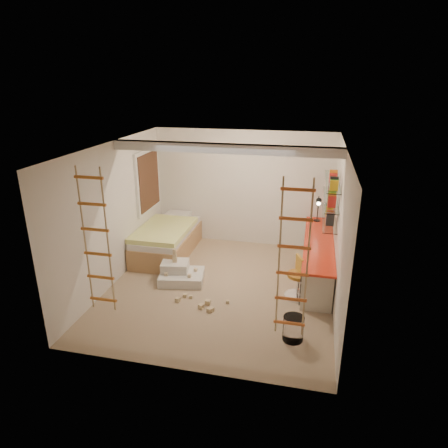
% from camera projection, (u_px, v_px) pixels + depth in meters
% --- Properties ---
extents(floor, '(4.50, 4.50, 0.00)m').
position_uv_depth(floor, '(220.00, 288.00, 7.37)').
color(floor, '#9B8864').
rests_on(floor, ground).
extents(ceiling_beam, '(4.00, 0.18, 0.16)m').
position_uv_depth(ceiling_beam, '(224.00, 148.00, 6.77)').
color(ceiling_beam, white).
rests_on(ceiling_beam, ceiling).
extents(window_frame, '(0.06, 1.15, 1.35)m').
position_uv_depth(window_frame, '(147.00, 181.00, 8.61)').
color(window_frame, white).
rests_on(window_frame, wall_left).
extents(window_blind, '(0.02, 1.00, 1.20)m').
position_uv_depth(window_blind, '(149.00, 181.00, 8.61)').
color(window_blind, '#4C2D1E').
rests_on(window_blind, window_frame).
extents(rope_ladder_left, '(0.41, 0.04, 2.13)m').
position_uv_depth(rope_ladder_left, '(96.00, 242.00, 5.53)').
color(rope_ladder_left, '#C17220').
rests_on(rope_ladder_left, ceiling).
extents(rope_ladder_right, '(0.41, 0.04, 2.13)m').
position_uv_depth(rope_ladder_right, '(293.00, 261.00, 4.97)').
color(rope_ladder_right, '#E25C26').
rests_on(rope_ladder_right, ceiling).
extents(waste_bin, '(0.31, 0.31, 0.39)m').
position_uv_depth(waste_bin, '(293.00, 328.00, 5.86)').
color(waste_bin, white).
rests_on(waste_bin, floor).
extents(desk, '(0.56, 2.80, 0.75)m').
position_uv_depth(desk, '(317.00, 257.00, 7.66)').
color(desk, red).
rests_on(desk, floor).
extents(shelves, '(0.25, 1.80, 0.71)m').
position_uv_depth(shelves, '(331.00, 199.00, 7.50)').
color(shelves, white).
rests_on(shelves, wall_right).
extents(bed, '(1.02, 2.00, 0.69)m').
position_uv_depth(bed, '(167.00, 240.00, 8.69)').
color(bed, '#AD7F51').
rests_on(bed, floor).
extents(task_lamp, '(0.14, 0.36, 0.57)m').
position_uv_depth(task_lamp, '(318.00, 206.00, 8.30)').
color(task_lamp, black).
rests_on(task_lamp, desk).
extents(swivel_chair, '(0.58, 0.58, 0.76)m').
position_uv_depth(swivel_chair, '(298.00, 283.00, 6.97)').
color(swivel_chair, '#B37122').
rests_on(swivel_chair, floor).
extents(play_platform, '(0.92, 0.77, 0.36)m').
position_uv_depth(play_platform, '(180.00, 274.00, 7.58)').
color(play_platform, silver).
rests_on(play_platform, floor).
extents(toy_blocks, '(1.32, 1.09, 0.63)m').
position_uv_depth(toy_blocks, '(192.00, 286.00, 7.08)').
color(toy_blocks, '#CCB284').
rests_on(toy_blocks, floor).
extents(books, '(0.14, 0.70, 0.92)m').
position_uv_depth(books, '(331.00, 194.00, 7.46)').
color(books, '#262626').
rests_on(books, shelves).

